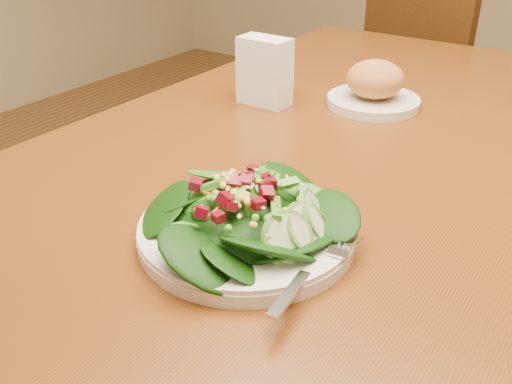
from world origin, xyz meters
TOP-DOWN VIEW (x-y plane):
  - dining_table at (0.00, 0.00)m, footprint 0.90×1.40m
  - chair_far at (-0.21, 1.00)m, footprint 0.51×0.52m
  - salad_plate at (0.02, -0.36)m, footprint 0.26×0.25m
  - bread_plate at (-0.05, 0.15)m, footprint 0.17×0.17m
  - napkin_holder at (-0.23, 0.04)m, footprint 0.10×0.05m

SIDE VIEW (x-z plane):
  - chair_far at x=-0.21m, z-range 0.03..0.91m
  - dining_table at x=0.00m, z-range 0.27..1.02m
  - salad_plate at x=0.02m, z-range 0.74..0.81m
  - bread_plate at x=-0.05m, z-range 0.74..0.83m
  - napkin_holder at x=-0.23m, z-range 0.75..0.88m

